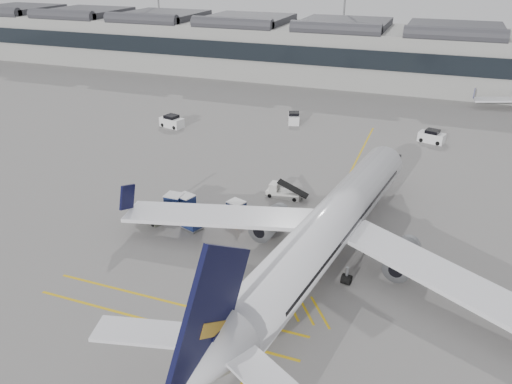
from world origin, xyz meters
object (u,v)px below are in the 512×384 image
(belt_loader, at_px, (283,192))
(pushback_tug, at_px, (153,215))
(ramp_agent_a, at_px, (253,215))
(baggage_cart_a, at_px, (236,209))
(airliner_main, at_px, (327,230))
(ramp_agent_b, at_px, (237,221))

(belt_loader, distance_m, pushback_tug, 14.93)
(pushback_tug, bearing_deg, ramp_agent_a, 39.70)
(baggage_cart_a, bearing_deg, pushback_tug, -135.10)
(airliner_main, distance_m, belt_loader, 14.17)
(airliner_main, relative_size, ramp_agent_a, 23.20)
(airliner_main, relative_size, ramp_agent_b, 26.86)
(airliner_main, height_order, belt_loader, airliner_main)
(airliner_main, xyz_separation_m, ramp_agent_b, (-9.80, 3.03, -2.60))
(airliner_main, bearing_deg, belt_loader, 132.15)
(baggage_cart_a, bearing_deg, belt_loader, 84.63)
(airliner_main, bearing_deg, baggage_cart_a, 163.25)
(belt_loader, bearing_deg, ramp_agent_a, -98.75)
(baggage_cart_a, height_order, pushback_tug, baggage_cart_a)
(ramp_agent_b, bearing_deg, baggage_cart_a, -104.47)
(airliner_main, xyz_separation_m, belt_loader, (-7.64, 11.59, -2.84))
(baggage_cart_a, relative_size, pushback_tug, 0.68)
(belt_loader, bearing_deg, airliner_main, -56.38)
(belt_loader, relative_size, pushback_tug, 1.50)
(baggage_cart_a, bearing_deg, ramp_agent_b, -46.56)
(ramp_agent_a, xyz_separation_m, pushback_tug, (-9.85, -3.26, -0.24))
(baggage_cart_a, relative_size, ramp_agent_a, 1.16)
(ramp_agent_b, xyz_separation_m, pushback_tug, (-8.78, -1.60, -0.12))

